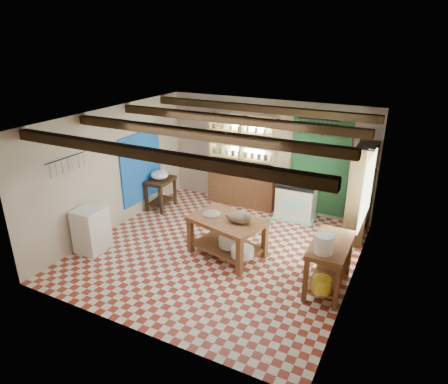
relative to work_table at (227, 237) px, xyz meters
The scene contains 30 objects.
floor 0.45m from the work_table, behind, with size 5.00×5.00×0.02m, color maroon.
ceiling 2.23m from the work_table, behind, with size 5.00×5.00×0.02m, color #48494E.
wall_back 2.69m from the work_table, 94.84° to the left, with size 5.00×0.04×2.60m, color beige.
wall_front 2.65m from the work_table, 94.92° to the right, with size 5.00×0.04×2.60m, color beige.
wall_left 2.86m from the work_table, behind, with size 0.04×5.00×2.60m, color beige.
wall_right 2.46m from the work_table, ahead, with size 0.04×5.00×2.60m, color beige.
ceiling_beams 2.11m from the work_table, behind, with size 5.00×3.80×0.15m, color #362312.
blue_wall_patch 2.93m from the work_table, 161.03° to the left, with size 0.04×1.40×1.60m, color blue.
green_wall_patch 2.84m from the work_table, 67.42° to the left, with size 1.30×0.04×2.30m, color #21522B.
window_back 2.92m from the work_table, 105.91° to the left, with size 0.90×0.02×0.80m, color silver.
window_right 2.69m from the work_table, 24.28° to the left, with size 0.02×1.30×1.20m, color silver.
utensil_rail 3.22m from the work_table, 156.07° to the right, with size 0.06×0.90×0.28m, color black.
pot_rack 2.93m from the work_table, 63.43° to the left, with size 0.86×0.12×0.36m, color black.
shelving_unit 2.56m from the work_table, 108.12° to the left, with size 1.70×0.34×2.20m, color #D5B77B.
tall_rack 2.82m from the work_table, 41.41° to the left, with size 0.40×0.86×2.00m, color #362312.
work_table is the anchor object (origin of this frame).
stove 2.27m from the work_table, 73.03° to the left, with size 0.85×0.58×0.84m, color beige.
prep_table 2.71m from the work_table, 152.85° to the left, with size 0.51×0.74×0.75m, color #362312.
white_cabinet 2.64m from the work_table, 157.18° to the right, with size 0.49×0.58×0.88m, color white.
right_counter 1.98m from the work_table, ahead, with size 0.59×1.19×0.85m, color brown.
cat 0.55m from the work_table, ahead, with size 0.46×0.35×0.21m, color #8F6E53.
steel_tray 0.53m from the work_table, behind, with size 0.36×0.36×0.02m, color #B7B8BF.
basin_large 0.12m from the work_table, 31.46° to the left, with size 0.47×0.47×0.16m, color white.
basin_small 0.47m from the work_table, 26.07° to the right, with size 0.42×0.42×0.15m, color white.
kettle_left 2.28m from the work_table, 79.19° to the left, with size 0.20×0.20×0.23m, color #B7B8BF.
kettle_right 2.37m from the work_table, 70.67° to the left, with size 0.15×0.15×0.19m, color black.
enamel_bowl 2.75m from the work_table, 152.85° to the left, with size 0.41×0.41×0.20m, color white.
white_bucket 2.09m from the work_table, 15.57° to the right, with size 0.30×0.30×0.30m, color white.
wicker_basket 1.96m from the work_table, ahead, with size 0.44×0.35×0.31m, color olive.
yellow_tub 2.08m from the work_table, 17.81° to the right, with size 0.30×0.30×0.22m, color yellow.
Camera 1 is at (3.21, -6.00, 4.01)m, focal length 32.00 mm.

